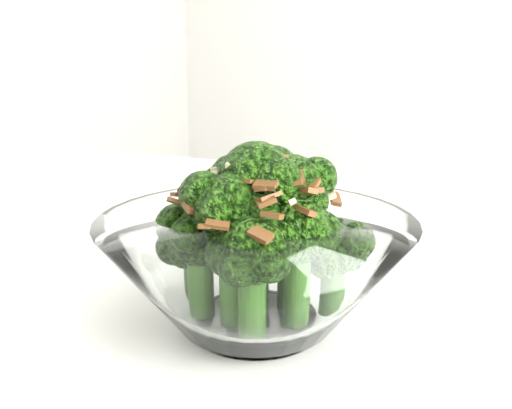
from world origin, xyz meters
The scene contains 2 objects.
table centered at (0.01, 0.01, 0.68)m, with size 1.37×1.09×0.75m.
broccoli_dish centered at (0.24, -0.13, 0.80)m, with size 0.23×0.23×0.14m.
Camera 1 is at (0.48, -0.44, 0.95)m, focal length 40.00 mm.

